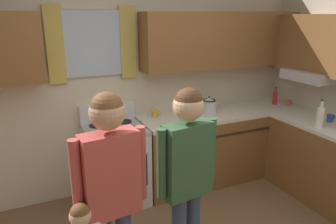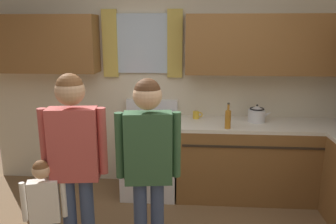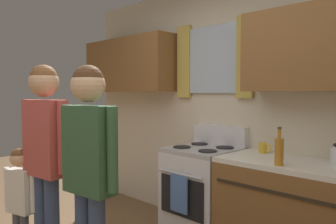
% 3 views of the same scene
% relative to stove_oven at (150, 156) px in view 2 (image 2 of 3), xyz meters
% --- Properties ---
extents(back_wall_unit, '(4.60, 0.42, 2.60)m').
position_rel_stove_oven_xyz_m(back_wall_unit, '(0.27, 0.27, 1.02)').
color(back_wall_unit, beige).
rests_on(back_wall_unit, ground).
extents(kitchen_counter_run, '(2.20, 1.89, 0.90)m').
position_rel_stove_oven_xyz_m(kitchen_counter_run, '(1.72, -0.35, -0.02)').
color(kitchen_counter_run, brown).
rests_on(kitchen_counter_run, ground).
extents(stove_oven, '(0.63, 0.67, 1.10)m').
position_rel_stove_oven_xyz_m(stove_oven, '(0.00, 0.00, 0.00)').
color(stove_oven, silver).
rests_on(stove_oven, ground).
extents(bottle_oil_amber, '(0.06, 0.06, 0.29)m').
position_rel_stove_oven_xyz_m(bottle_oil_amber, '(0.89, -0.23, 0.54)').
color(bottle_oil_amber, '#B27223').
rests_on(bottle_oil_amber, kitchen_counter_run).
extents(mug_mustard_yellow, '(0.12, 0.08, 0.09)m').
position_rel_stove_oven_xyz_m(mug_mustard_yellow, '(0.55, 0.16, 0.48)').
color(mug_mustard_yellow, gold).
rests_on(mug_mustard_yellow, kitchen_counter_run).
extents(stovetop_kettle, '(0.27, 0.20, 0.21)m').
position_rel_stove_oven_xyz_m(stovetop_kettle, '(1.25, 0.07, 0.53)').
color(stovetop_kettle, silver).
rests_on(stovetop_kettle, kitchen_counter_run).
extents(adult_holding_child, '(0.51, 0.22, 1.65)m').
position_rel_stove_oven_xyz_m(adult_holding_child, '(-0.41, -1.41, 0.57)').
color(adult_holding_child, '#38476B').
rests_on(adult_holding_child, ground).
extents(adult_in_plaid, '(0.50, 0.22, 1.61)m').
position_rel_stove_oven_xyz_m(adult_in_plaid, '(0.17, -1.39, 0.55)').
color(adult_in_plaid, '#38476B').
rests_on(adult_in_plaid, ground).
extents(small_child, '(0.32, 0.16, 1.00)m').
position_rel_stove_oven_xyz_m(small_child, '(-0.63, -1.52, 0.16)').
color(small_child, '#4C4C56').
rests_on(small_child, ground).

